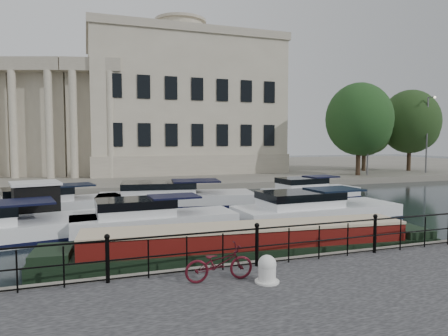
{
  "coord_description": "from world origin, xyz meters",
  "views": [
    {
      "loc": [
        -4.43,
        -12.27,
        4.06
      ],
      "look_at": [
        0.5,
        2.0,
        3.0
      ],
      "focal_mm": 32.0,
      "sensor_mm": 36.0,
      "label": 1
    }
  ],
  "objects_px": {
    "narrowboat": "(250,249)",
    "harbour_hut": "(36,206)",
    "mooring_bollard": "(267,270)",
    "bicycle": "(219,263)"
  },
  "relations": [
    {
      "from": "narrowboat",
      "to": "harbour_hut",
      "type": "height_order",
      "value": "harbour_hut"
    },
    {
      "from": "narrowboat",
      "to": "bicycle",
      "type": "bearing_deg",
      "value": -119.46
    },
    {
      "from": "narrowboat",
      "to": "harbour_hut",
      "type": "xyz_separation_m",
      "value": [
        -7.47,
        8.09,
        0.59
      ]
    },
    {
      "from": "mooring_bollard",
      "to": "narrowboat",
      "type": "bearing_deg",
      "value": 73.88
    },
    {
      "from": "mooring_bollard",
      "to": "harbour_hut",
      "type": "bearing_deg",
      "value": 119.02
    },
    {
      "from": "bicycle",
      "to": "narrowboat",
      "type": "height_order",
      "value": "bicycle"
    },
    {
      "from": "mooring_bollard",
      "to": "harbour_hut",
      "type": "height_order",
      "value": "harbour_hut"
    },
    {
      "from": "narrowboat",
      "to": "harbour_hut",
      "type": "bearing_deg",
      "value": 137.92
    },
    {
      "from": "mooring_bollard",
      "to": "narrowboat",
      "type": "relative_size",
      "value": 0.05
    },
    {
      "from": "mooring_bollard",
      "to": "narrowboat",
      "type": "distance_m",
      "value": 3.72
    }
  ]
}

